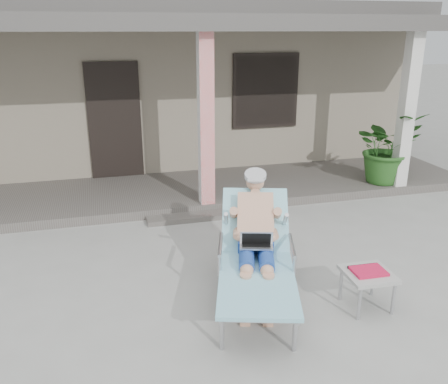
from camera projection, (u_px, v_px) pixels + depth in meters
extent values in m
plane|color=#9E9E99|center=(247.00, 273.00, 5.72)|extent=(60.00, 60.00, 0.00)
cube|color=gray|center=(165.00, 87.00, 11.17)|extent=(10.00, 5.00, 3.00)
cube|color=#474442|center=(162.00, 12.00, 10.63)|extent=(10.40, 5.40, 0.30)
cube|color=black|center=(115.00, 121.00, 8.64)|extent=(0.95, 0.06, 2.10)
cube|color=black|center=(265.00, 91.00, 9.20)|extent=(1.20, 0.06, 1.30)
cube|color=black|center=(266.00, 91.00, 9.19)|extent=(1.32, 0.05, 1.42)
cube|color=#605B56|center=(196.00, 190.00, 8.44)|extent=(10.00, 2.00, 0.15)
cube|color=red|center=(206.00, 122.00, 7.21)|extent=(0.22, 0.22, 2.61)
cube|color=silver|center=(406.00, 112.00, 8.05)|extent=(0.22, 0.22, 2.61)
cube|color=#474442|center=(193.00, 23.00, 7.52)|extent=(10.00, 2.30, 0.24)
cube|color=#605B56|center=(211.00, 215.00, 7.40)|extent=(2.00, 0.30, 0.07)
cylinder|color=#B7B7BC|center=(222.00, 331.00, 4.30)|extent=(0.05, 0.05, 0.39)
cylinder|color=#B7B7BC|center=(295.00, 333.00, 4.28)|extent=(0.05, 0.05, 0.39)
cylinder|color=#B7B7BC|center=(226.00, 261.00, 5.59)|extent=(0.05, 0.05, 0.39)
cylinder|color=#B7B7BC|center=(283.00, 262.00, 5.57)|extent=(0.05, 0.05, 0.39)
cube|color=#B7B7BC|center=(257.00, 284.00, 4.69)|extent=(1.00, 1.42, 0.03)
cube|color=#99E9ED|center=(257.00, 281.00, 4.68)|extent=(1.11, 1.49, 0.04)
cube|color=#B7B7BC|center=(255.00, 224.00, 5.50)|extent=(0.81, 0.78, 0.52)
cube|color=#99E9ED|center=(255.00, 221.00, 5.48)|extent=(0.93, 0.88, 0.59)
cylinder|color=#B2B2B5|center=(255.00, 175.00, 5.62)|extent=(0.32, 0.32, 0.14)
cube|color=silver|center=(256.00, 245.00, 5.06)|extent=(0.41, 0.34, 0.25)
cube|color=#A3A29E|center=(368.00, 274.00, 4.91)|extent=(0.50, 0.50, 0.04)
cylinder|color=#B7B7BC|center=(359.00, 304.00, 4.75)|extent=(0.03, 0.03, 0.37)
cylinder|color=#B7B7BC|center=(393.00, 298.00, 4.85)|extent=(0.03, 0.03, 0.37)
cylinder|color=#B7B7BC|center=(341.00, 285.00, 5.11)|extent=(0.03, 0.03, 0.37)
cylinder|color=#B7B7BC|center=(373.00, 280.00, 5.20)|extent=(0.03, 0.03, 0.37)
cube|color=#D11642|center=(369.00, 271.00, 4.90)|extent=(0.35, 0.26, 0.03)
cube|color=black|center=(362.00, 266.00, 5.02)|extent=(0.34, 0.03, 0.03)
imported|color=#26591E|center=(387.00, 147.00, 8.46)|extent=(1.24, 1.10, 1.29)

